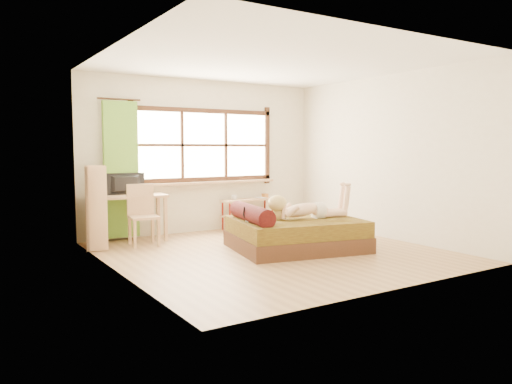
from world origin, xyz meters
TOP-DOWN VIEW (x-y plane):
  - floor at (0.00, 0.00)m, footprint 4.50×4.50m
  - ceiling at (0.00, 0.00)m, footprint 4.50×4.50m
  - wall_back at (0.00, 2.25)m, footprint 4.50×0.00m
  - wall_front at (0.00, -2.25)m, footprint 4.50×0.00m
  - wall_left at (-2.25, 0.00)m, footprint 0.00×4.50m
  - wall_right at (2.25, 0.00)m, footprint 0.00×4.50m
  - window at (0.00, 2.22)m, footprint 2.80×0.16m
  - curtain at (-1.55, 2.13)m, footprint 0.55×0.10m
  - bed at (0.37, 0.04)m, footprint 2.08×1.79m
  - woman at (0.57, -0.02)m, footprint 1.32×0.61m
  - kitten at (-0.30, 0.13)m, footprint 0.29×0.16m
  - desk at (-1.51, 1.95)m, footprint 1.25×0.67m
  - monitor at (-1.51, 2.00)m, footprint 0.61×0.14m
  - chair at (-1.40, 1.59)m, footprint 0.46×0.46m
  - pipe_shelf at (0.83, 2.07)m, footprint 1.13×0.41m
  - cup at (0.52, 2.07)m, footprint 0.12×0.12m
  - book at (1.02, 2.07)m, footprint 0.17×0.22m
  - bookshelf at (-2.08, 1.66)m, footprint 0.42×0.59m

SIDE VIEW (x-z plane):
  - floor at x=0.00m, z-range 0.00..0.00m
  - bed at x=0.37m, z-range -0.10..0.59m
  - pipe_shelf at x=0.83m, z-range 0.09..0.72m
  - chair at x=-1.40m, z-range 0.05..0.99m
  - book at x=1.02m, z-range 0.55..0.57m
  - kitten at x=-0.30m, z-range 0.46..0.67m
  - cup at x=0.52m, z-range 0.55..0.64m
  - bookshelf at x=-2.08m, z-range 0.01..1.24m
  - desk at x=-1.51m, z-range 0.28..1.03m
  - woman at x=0.57m, z-range 0.46..1.00m
  - monitor at x=-1.51m, z-range 0.75..1.10m
  - curtain at x=-1.55m, z-range 0.05..2.25m
  - wall_back at x=0.00m, z-range -0.90..3.60m
  - wall_front at x=0.00m, z-range -0.90..3.60m
  - wall_left at x=-2.25m, z-range -0.90..3.60m
  - wall_right at x=2.25m, z-range -0.90..3.60m
  - window at x=0.00m, z-range 0.78..2.24m
  - ceiling at x=0.00m, z-range 2.70..2.70m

